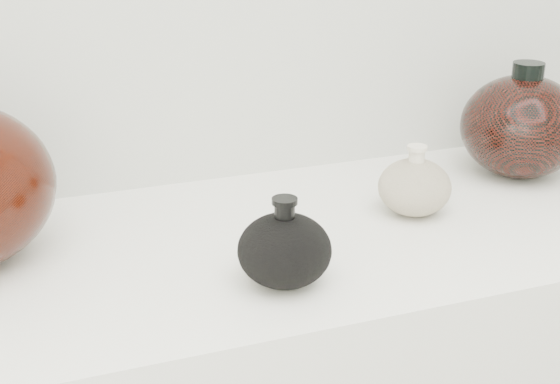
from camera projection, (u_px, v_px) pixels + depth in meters
name	position (u px, v px, depth m)	size (l,w,h in m)	color
black_gourd_vase	(285.00, 250.00, 0.96)	(0.15, 0.15, 0.11)	black
cream_gourd_vase	(415.00, 187.00, 1.16)	(0.14, 0.14, 0.11)	beige
right_round_pot	(522.00, 126.00, 1.30)	(0.25, 0.25, 0.19)	black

